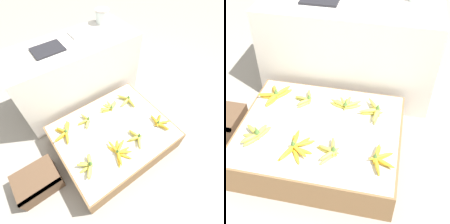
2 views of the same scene
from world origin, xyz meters
TOP-DOWN VIEW (x-y plane):
  - ground_plane at (0.00, 0.00)m, footprint 10.00×10.00m
  - display_platform at (0.00, 0.00)m, footprint 1.11×0.91m
  - back_vendor_table at (0.05, 0.80)m, footprint 1.41×0.56m
  - wooden_crate at (-0.81, 0.04)m, footprint 0.37×0.29m
  - banana_bunch_front_left at (-0.39, -0.17)m, footprint 0.17×0.22m
  - banana_bunch_front_midleft at (-0.10, -0.22)m, footprint 0.21×0.27m
  - banana_bunch_front_midright at (0.12, -0.21)m, footprint 0.16×0.23m
  - banana_bunch_front_right at (0.43, -0.21)m, footprint 0.17×0.24m
  - banana_bunch_middle_left at (-0.41, 0.24)m, footprint 0.23×0.24m
  - banana_bunch_middle_midleft at (-0.17, 0.25)m, footprint 0.15×0.20m
  - banana_bunch_middle_midright at (0.13, 0.26)m, footprint 0.24×0.14m
  - banana_bunch_middle_right at (0.35, 0.22)m, footprint 0.18×0.25m
  - glass_jar at (0.55, 0.97)m, footprint 0.16×0.16m
  - foam_tray_white at (0.21, 0.91)m, footprint 0.20×0.17m
  - foam_tray_dark at (-0.18, 0.81)m, footprint 0.29×0.22m

SIDE VIEW (x-z plane):
  - ground_plane at x=0.00m, z-range 0.00..0.00m
  - wooden_crate at x=-0.81m, z-range 0.00..0.20m
  - display_platform at x=0.00m, z-range 0.00..0.25m
  - banana_bunch_front_right at x=0.43m, z-range 0.24..0.32m
  - banana_bunch_middle_midright at x=0.13m, z-range 0.23..0.32m
  - banana_bunch_front_midleft at x=-0.10m, z-range 0.23..0.32m
  - banana_bunch_middle_midleft at x=-0.17m, z-range 0.24..0.32m
  - banana_bunch_front_midright at x=0.12m, z-range 0.23..0.33m
  - banana_bunch_middle_right at x=0.35m, z-range 0.23..0.33m
  - banana_bunch_middle_left at x=-0.41m, z-range 0.23..0.33m
  - banana_bunch_front_left at x=-0.39m, z-range 0.23..0.34m
  - back_vendor_table at x=0.05m, z-range 0.00..0.79m
  - foam_tray_dark at x=-0.18m, z-range 0.79..0.81m
  - foam_tray_white at x=0.21m, z-range 0.79..0.81m
  - glass_jar at x=0.55m, z-range 0.79..0.93m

